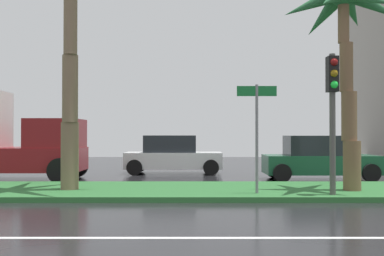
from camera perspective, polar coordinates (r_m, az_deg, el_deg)
ground_plane at (r=15.05m, az=1.35°, el=-7.74°), size 90.00×42.00×0.10m
near_lane_divider_stripe at (r=8.14m, az=2.74°, el=-13.36°), size 81.00×0.14×0.01m
median_strip at (r=14.04m, az=1.46°, el=-7.73°), size 85.50×4.00×0.15m
palm_tree_centre_left at (r=14.60m, az=18.05°, el=12.21°), size 3.63×3.38×6.29m
traffic_signal_median_right at (r=13.02m, az=16.71°, el=3.61°), size 0.28×0.43×3.80m
street_name_sign at (r=12.90m, az=7.77°, el=0.58°), size 1.10×0.08×3.00m
car_in_traffic_leading at (r=20.86m, az=-2.64°, el=-3.38°), size 4.30×2.02×1.72m
car_in_traffic_second at (r=18.70m, az=15.12°, el=-3.65°), size 4.30×2.02×1.72m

